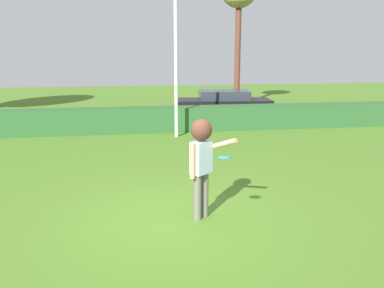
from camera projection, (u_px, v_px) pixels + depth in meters
The scene contains 6 objects.
ground_plane at pixel (176, 219), 7.43m from camera, with size 60.00×60.00×0.00m, color #4A7424.
person at pixel (202, 154), 7.22m from camera, with size 0.82×0.54×1.81m.
frisbee at pixel (225, 157), 6.68m from camera, with size 0.23×0.23×0.07m.
lamppost at pixel (176, 44), 13.93m from camera, with size 0.24×0.24×5.75m.
hedge_row at pixel (148, 120), 15.47m from camera, with size 20.20×0.90×0.91m, color #2C5A2C.
parked_car_black at pixel (224, 103), 18.61m from camera, with size 4.36×2.19×1.25m.
Camera 1 is at (-0.85, -6.91, 2.94)m, focal length 38.55 mm.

